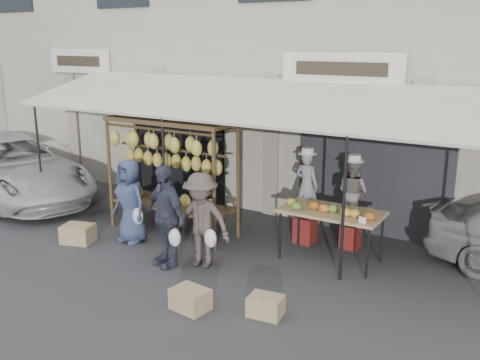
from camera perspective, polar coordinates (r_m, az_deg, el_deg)
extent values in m
plane|color=#2D2D30|center=(8.96, -7.50, -9.61)|extent=(90.00, 90.00, 0.00)
cube|color=#B1AB99|center=(13.82, 9.60, 13.83)|extent=(24.00, 6.00, 7.00)
cube|color=#232328|center=(10.49, 13.95, 0.94)|extent=(3.00, 0.10, 2.50)
cube|color=black|center=(12.67, -6.73, 3.61)|extent=(2.60, 0.10, 2.50)
cube|color=silver|center=(10.39, 10.76, 11.60)|extent=(2.40, 0.10, 0.60)
cube|color=silver|center=(14.45, -16.74, 12.07)|extent=(2.00, 0.10, 0.60)
cube|color=silver|center=(10.11, 0.27, 8.64)|extent=(10.00, 2.34, 0.63)
cylinder|color=black|center=(12.49, -20.60, 2.13)|extent=(0.05, 0.05, 2.30)
cylinder|color=black|center=(10.02, -8.07, 0.00)|extent=(0.05, 0.05, 2.30)
cylinder|color=black|center=(8.32, 10.97, -3.21)|extent=(0.05, 0.05, 2.30)
cylinder|color=black|center=(10.92, -13.71, 0.68)|extent=(0.07, 0.07, 2.20)
cylinder|color=black|center=(9.36, -2.78, -1.25)|extent=(0.07, 0.07, 2.20)
cylinder|color=black|center=(11.48, -10.90, 1.51)|extent=(0.07, 0.07, 2.20)
cylinder|color=black|center=(10.00, -0.21, -0.17)|extent=(0.07, 0.07, 2.20)
cube|color=black|center=(10.17, -7.46, 6.29)|extent=(2.60, 0.90, 0.07)
cylinder|color=black|center=(9.92, -8.70, 5.33)|extent=(2.50, 0.05, 0.05)
cylinder|color=black|center=(10.46, -6.23, 5.89)|extent=(2.50, 0.05, 0.05)
cylinder|color=black|center=(10.26, -7.36, 3.25)|extent=(2.50, 0.05, 0.05)
cube|color=black|center=(10.54, -7.16, -2.62)|extent=(2.50, 0.80, 0.05)
ellipsoid|color=#CFC650|center=(10.70, -13.18, 4.37)|extent=(0.20, 0.18, 0.30)
ellipsoid|color=#CFC650|center=(10.64, -11.67, 4.37)|extent=(0.20, 0.18, 0.30)
ellipsoid|color=#CFC650|center=(10.36, -11.25, 4.33)|extent=(0.20, 0.18, 0.30)
ellipsoid|color=#CFC650|center=(10.31, -9.68, 4.28)|extent=(0.20, 0.18, 0.30)
ellipsoid|color=#CFC650|center=(10.04, -9.19, 4.10)|extent=(0.20, 0.18, 0.30)
ellipsoid|color=#CFC650|center=(10.00, -7.56, 4.08)|extent=(0.20, 0.18, 0.30)
ellipsoid|color=#CFC650|center=(9.74, -6.99, 3.71)|extent=(0.20, 0.18, 0.30)
ellipsoid|color=#CFC650|center=(9.70, -5.30, 3.84)|extent=(0.20, 0.18, 0.30)
ellipsoid|color=#CFC650|center=(9.45, -4.65, 3.36)|extent=(0.20, 0.18, 0.30)
ellipsoid|color=#CFC650|center=(9.43, -2.91, 3.42)|extent=(0.20, 0.18, 0.30)
ellipsoid|color=#CFC650|center=(10.99, -11.61, 2.65)|extent=(0.20, 0.18, 0.30)
ellipsoid|color=#CFC650|center=(10.83, -10.70, 2.61)|extent=(0.20, 0.18, 0.30)
ellipsoid|color=#CFC650|center=(10.68, -9.76, 2.31)|extent=(0.20, 0.18, 0.30)
ellipsoid|color=#CFC650|center=(10.53, -8.80, 2.13)|extent=(0.20, 0.18, 0.30)
ellipsoid|color=#CFC650|center=(10.38, -7.82, 2.10)|extent=(0.20, 0.18, 0.30)
ellipsoid|color=#CFC650|center=(10.24, -6.81, 2.00)|extent=(0.20, 0.18, 0.30)
ellipsoid|color=#CFC650|center=(10.10, -5.76, 1.71)|extent=(0.20, 0.18, 0.30)
ellipsoid|color=#CFC650|center=(9.96, -4.69, 1.77)|extent=(0.20, 0.18, 0.30)
ellipsoid|color=#CFC650|center=(9.84, -3.59, 1.39)|extent=(0.20, 0.18, 0.30)
ellipsoid|color=#CFC650|center=(9.70, -2.46, 1.33)|extent=(0.20, 0.18, 0.30)
cube|color=tan|center=(9.12, 9.75, -3.37)|extent=(1.70, 0.90, 0.05)
cylinder|color=black|center=(9.24, 4.31, -5.89)|extent=(0.04, 0.04, 0.85)
cylinder|color=black|center=(8.70, 13.44, -7.62)|extent=(0.04, 0.04, 0.85)
cylinder|color=black|center=(9.87, 6.28, -4.58)|extent=(0.04, 0.04, 0.85)
cylinder|color=black|center=(9.36, 14.87, -6.08)|extent=(0.04, 0.04, 0.85)
ellipsoid|color=gold|center=(9.23, 5.53, -2.36)|extent=(0.18, 0.14, 0.14)
ellipsoid|color=#598C33|center=(9.03, 6.03, -2.78)|extent=(0.18, 0.14, 0.14)
ellipsoid|color=#B25919|center=(9.08, 7.88, -2.72)|extent=(0.18, 0.14, 0.14)
ellipsoid|color=orange|center=(8.97, 8.93, -2.99)|extent=(0.18, 0.14, 0.14)
ellipsoid|color=#598C33|center=(8.97, 9.88, -3.03)|extent=(0.18, 0.14, 0.14)
ellipsoid|color=gold|center=(8.83, 11.22, -3.39)|extent=(0.18, 0.14, 0.14)
ellipsoid|color=gold|center=(8.79, 12.11, -3.51)|extent=(0.18, 0.14, 0.14)
ellipsoid|color=#B25919|center=(8.70, 13.65, -3.80)|extent=(0.18, 0.14, 0.14)
imported|color=gray|center=(9.81, 7.11, -0.52)|extent=(0.48, 0.35, 1.23)
imported|color=slate|center=(9.68, 11.94, -1.30)|extent=(0.70, 0.61, 1.22)
imported|color=navy|center=(10.07, -11.65, -2.21)|extent=(0.84, 0.62, 1.58)
imported|color=#36394C|center=(8.90, -7.97, -3.81)|extent=(1.09, 0.71, 1.73)
imported|color=#4E423C|center=(8.82, -4.19, -4.32)|extent=(1.11, 0.74, 1.60)
cube|color=maroon|center=(10.07, 6.95, -5.27)|extent=(0.41, 0.41, 0.49)
cube|color=maroon|center=(9.93, 11.68, -5.92)|extent=(0.34, 0.34, 0.44)
cube|color=tan|center=(7.71, -5.31, -12.54)|extent=(0.55, 0.44, 0.30)
cube|color=tan|center=(7.54, 2.76, -13.26)|extent=(0.50, 0.41, 0.28)
cube|color=tan|center=(10.46, -16.89, -5.50)|extent=(0.66, 0.57, 0.33)
imported|color=silver|center=(14.58, -23.43, 2.93)|extent=(5.23, 3.69, 1.99)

